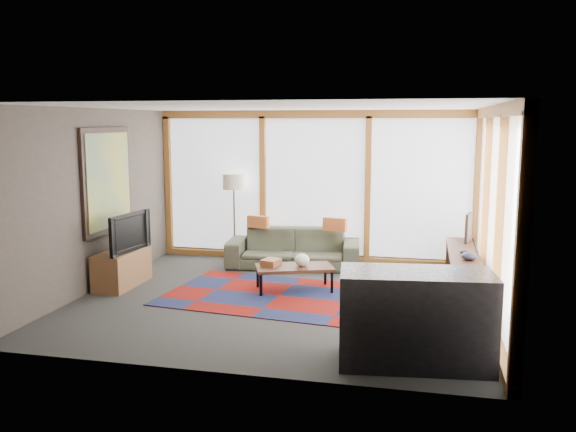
% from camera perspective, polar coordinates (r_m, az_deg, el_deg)
% --- Properties ---
extents(ground, '(5.50, 5.50, 0.00)m').
position_cam_1_polar(ground, '(8.39, -0.61, -7.85)').
color(ground, '#292826').
rests_on(ground, ground).
extents(room_envelope, '(5.52, 5.02, 2.62)m').
position_cam_1_polar(room_envelope, '(8.54, 3.48, 2.97)').
color(room_envelope, '#3E372F').
rests_on(room_envelope, ground).
extents(rug, '(3.31, 2.33, 0.01)m').
position_cam_1_polar(rug, '(8.56, -0.83, -7.48)').
color(rug, maroon).
rests_on(rug, ground).
extents(sofa, '(2.26, 1.09, 0.64)m').
position_cam_1_polar(sofa, '(10.17, 0.51, -3.03)').
color(sofa, '#383A29').
rests_on(sofa, ground).
extents(pillow_left, '(0.38, 0.17, 0.20)m').
position_cam_1_polar(pillow_left, '(10.27, -2.83, -0.54)').
color(pillow_left, '#BA5B29').
rests_on(pillow_left, sofa).
extents(pillow_right, '(0.40, 0.19, 0.21)m').
position_cam_1_polar(pillow_right, '(10.00, 4.40, -0.78)').
color(pillow_right, '#BA5B29').
rests_on(pillow_right, sofa).
extents(floor_lamp, '(0.38, 0.38, 1.52)m').
position_cam_1_polar(floor_lamp, '(10.59, -5.05, -0.15)').
color(floor_lamp, '#302419').
rests_on(floor_lamp, ground).
extents(coffee_table, '(1.21, 0.90, 0.36)m').
position_cam_1_polar(coffee_table, '(8.78, 0.60, -5.87)').
color(coffee_table, '#35190E').
rests_on(coffee_table, ground).
extents(book_stack, '(0.28, 0.32, 0.09)m').
position_cam_1_polar(book_stack, '(8.78, -1.61, -4.35)').
color(book_stack, brown).
rests_on(book_stack, coffee_table).
extents(vase, '(0.24, 0.24, 0.18)m').
position_cam_1_polar(vase, '(8.73, 1.32, -4.13)').
color(vase, silver).
rests_on(vase, coffee_table).
extents(bookshelf, '(0.41, 2.27, 0.57)m').
position_cam_1_polar(bookshelf, '(9.13, 16.03, -4.98)').
color(bookshelf, '#35190E').
rests_on(bookshelf, ground).
extents(bowl_a, '(0.22, 0.22, 0.11)m').
position_cam_1_polar(bowl_a, '(8.55, 16.60, -3.63)').
color(bowl_a, black).
rests_on(bowl_a, bookshelf).
extents(bowl_b, '(0.17, 0.17, 0.08)m').
position_cam_1_polar(bowl_b, '(8.88, 16.23, -3.25)').
color(bowl_b, black).
rests_on(bowl_b, bookshelf).
extents(shelf_picture, '(0.13, 0.34, 0.45)m').
position_cam_1_polar(shelf_picture, '(9.77, 16.53, -1.06)').
color(shelf_picture, black).
rests_on(shelf_picture, bookshelf).
extents(tv_console, '(0.44, 1.06, 0.53)m').
position_cam_1_polar(tv_console, '(9.36, -15.25, -4.72)').
color(tv_console, brown).
rests_on(tv_console, ground).
extents(television, '(0.23, 1.00, 0.57)m').
position_cam_1_polar(television, '(9.19, -15.04, -1.46)').
color(television, black).
rests_on(television, tv_console).
extents(bar_counter, '(1.57, 0.86, 0.95)m').
position_cam_1_polar(bar_counter, '(6.27, 11.86, -9.35)').
color(bar_counter, black).
rests_on(bar_counter, ground).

